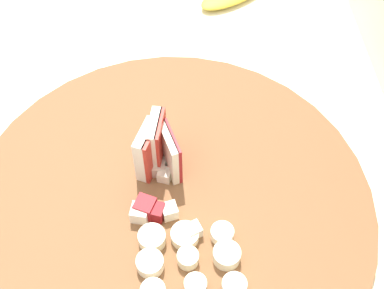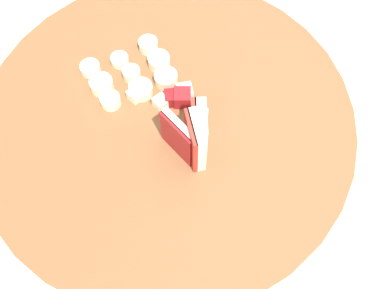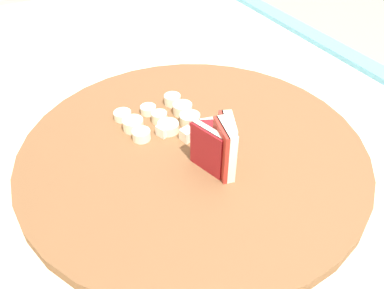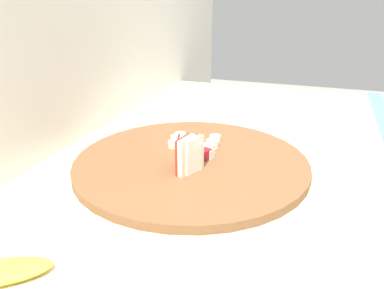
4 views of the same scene
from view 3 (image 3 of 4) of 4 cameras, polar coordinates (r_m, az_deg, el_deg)
The scene contains 4 objects.
cutting_board at distance 0.52m, azimuth 0.13°, elevation -0.87°, with size 0.45×0.45×0.02m, color brown.
apple_wedge_fan at distance 0.46m, azimuth 4.34°, elevation -0.43°, with size 0.06×0.05×0.07m.
apple_dice_pile at distance 0.51m, azimuth 1.28°, elevation 1.08°, with size 0.11×0.08×0.02m.
banana_slice_rows at distance 0.55m, azimuth -4.62°, elevation 3.92°, with size 0.08×0.11×0.02m.
Camera 3 is at (-0.26, 0.24, 1.28)m, focal length 36.78 mm.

